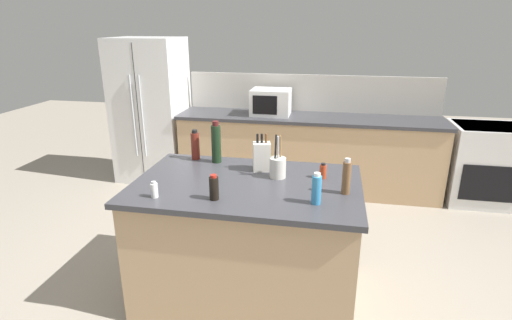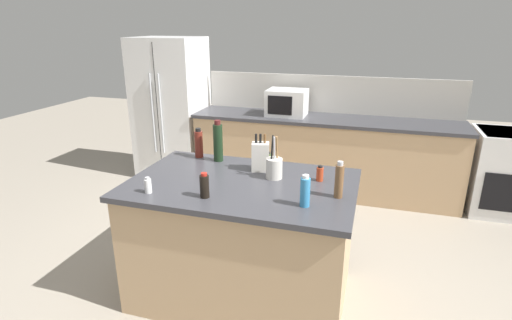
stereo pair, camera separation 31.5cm
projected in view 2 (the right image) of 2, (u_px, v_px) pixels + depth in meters
The scene contains 17 objects.
ground_plane at pixel (243, 292), 3.16m from camera, with size 14.00×14.00×0.00m, color gray.
back_counter_run at pixel (323, 155), 4.91m from camera, with size 3.20×0.66×0.94m.
wall_backsplash at pixel (329, 94), 4.97m from camera, with size 3.16×0.03×0.46m, color beige.
kitchen_island at pixel (243, 239), 3.00m from camera, with size 1.61×1.04×0.94m.
refrigerator at pixel (171, 108), 5.38m from camera, with size 0.86×0.75×1.84m.
range_oven at pixel (508, 172), 4.36m from camera, with size 0.76×0.65×0.92m.
microwave at pixel (287, 103), 4.83m from camera, with size 0.47×0.39×0.31m.
knife_block at pixel (260, 156), 3.04m from camera, with size 0.15×0.13×0.29m.
utensil_crock at pixel (274, 167), 2.90m from camera, with size 0.12×0.12×0.32m.
vinegar_bottle at pixel (199, 144), 3.34m from camera, with size 0.07×0.07×0.25m.
wine_bottle at pixel (218, 142), 3.24m from camera, with size 0.08×0.08×0.34m.
dish_soap_bottle at pixel (305, 192), 2.45m from camera, with size 0.06×0.06×0.21m.
spice_jar_oregano at pixel (268, 160), 3.14m from camera, with size 0.05×0.05×0.12m.
pepper_grinder at pixel (339, 181), 2.57m from camera, with size 0.06×0.06×0.25m.
spice_jar_paprika at pixel (320, 174), 2.86m from camera, with size 0.05×0.05×0.12m.
salt_shaker at pixel (148, 186), 2.66m from camera, with size 0.05×0.05×0.11m.
soy_sauce_bottle at pixel (204, 186), 2.58m from camera, with size 0.06×0.06×0.17m.
Camera 2 is at (0.87, -2.50, 2.02)m, focal length 28.00 mm.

